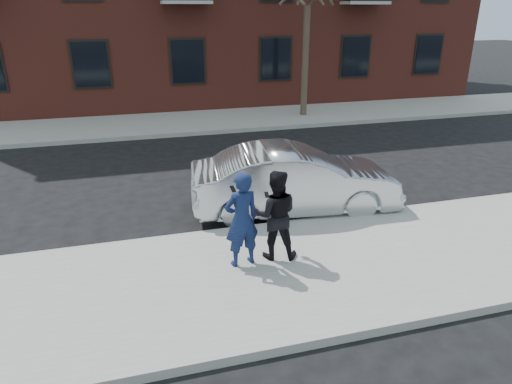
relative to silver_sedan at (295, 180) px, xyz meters
name	(u,v)px	position (x,y,z in m)	size (l,w,h in m)	color
ground	(289,269)	(-0.93, -2.30, -0.75)	(100.00, 100.00, 0.00)	black
near_sidewalk	(294,273)	(-0.93, -2.55, -0.67)	(50.00, 3.50, 0.15)	gray
near_curb	(264,228)	(-0.93, -0.75, -0.67)	(50.00, 0.10, 0.15)	#999691
far_sidewalk	(194,122)	(-0.93, 8.95, -0.67)	(50.00, 3.50, 0.15)	gray
far_curb	(202,133)	(-0.93, 7.15, -0.67)	(50.00, 0.10, 0.15)	#999691
silver_sedan	(295,180)	(0.00, 0.00, 0.00)	(1.58, 4.53, 1.49)	#B7BABF
man_hoodie	(242,220)	(-1.73, -2.12, 0.24)	(0.68, 0.53, 1.67)	navy
man_peacoat	(275,215)	(-1.10, -2.03, 0.21)	(0.92, 0.80, 1.61)	black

